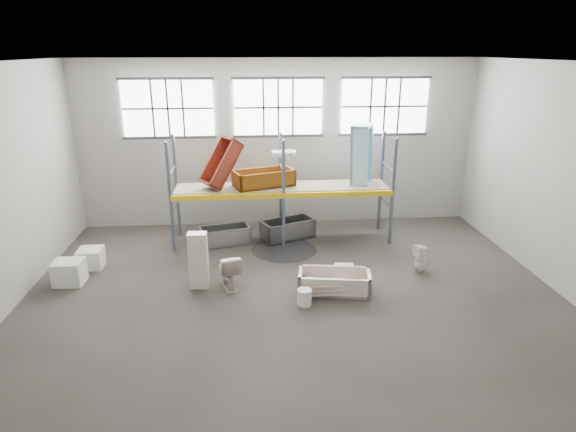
{
  "coord_description": "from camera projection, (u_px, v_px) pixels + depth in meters",
  "views": [
    {
      "loc": [
        -0.93,
        -9.51,
        5.24
      ],
      "look_at": [
        0.0,
        1.5,
        1.4
      ],
      "focal_mm": 30.1,
      "sensor_mm": 36.0,
      "label": 1
    }
  ],
  "objects": [
    {
      "name": "floor",
      "position": [
        294.0,
        299.0,
        10.76
      ],
      "size": [
        12.0,
        10.0,
        0.1
      ],
      "primitive_type": "cube",
      "color": "#4D4742",
      "rests_on": "ground"
    },
    {
      "name": "ceiling",
      "position": [
        295.0,
        59.0,
        9.08
      ],
      "size": [
        12.0,
        10.0,
        0.1
      ],
      "primitive_type": "cube",
      "color": "silver",
      "rests_on": "ground"
    },
    {
      "name": "wall_back",
      "position": [
        278.0,
        144.0,
        14.67
      ],
      "size": [
        12.0,
        0.1,
        5.0
      ],
      "primitive_type": "cube",
      "color": "#A19E95",
      "rests_on": "ground"
    },
    {
      "name": "wall_front",
      "position": [
        339.0,
        319.0,
        5.17
      ],
      "size": [
        12.0,
        0.1,
        5.0
      ],
      "primitive_type": "cube",
      "color": "beige",
      "rests_on": "ground"
    },
    {
      "name": "wall_right",
      "position": [
        573.0,
        183.0,
        10.4
      ],
      "size": [
        0.1,
        10.0,
        5.0
      ],
      "primitive_type": "cube",
      "color": "#A7A59B",
      "rests_on": "ground"
    },
    {
      "name": "window_left",
      "position": [
        168.0,
        108.0,
        13.95
      ],
      "size": [
        2.6,
        0.04,
        1.6
      ],
      "primitive_type": "cube",
      "color": "white",
      "rests_on": "wall_back"
    },
    {
      "name": "window_mid",
      "position": [
        278.0,
        107.0,
        14.21
      ],
      "size": [
        2.6,
        0.04,
        1.6
      ],
      "primitive_type": "cube",
      "color": "white",
      "rests_on": "wall_back"
    },
    {
      "name": "window_right",
      "position": [
        385.0,
        106.0,
        14.46
      ],
      "size": [
        2.6,
        0.04,
        1.6
      ],
      "primitive_type": "cube",
      "color": "white",
      "rests_on": "wall_back"
    },
    {
      "name": "rack_upright_la",
      "position": [
        171.0,
        198.0,
        12.74
      ],
      "size": [
        0.08,
        0.08,
        3.0
      ],
      "primitive_type": "cube",
      "color": "slate",
      "rests_on": "floor"
    },
    {
      "name": "rack_upright_lb",
      "position": [
        177.0,
        186.0,
        13.87
      ],
      "size": [
        0.08,
        0.08,
        3.0
      ],
      "primitive_type": "cube",
      "color": "slate",
      "rests_on": "floor"
    },
    {
      "name": "rack_upright_ma",
      "position": [
        284.0,
        195.0,
        12.98
      ],
      "size": [
        0.08,
        0.08,
        3.0
      ],
      "primitive_type": "cube",
      "color": "slate",
      "rests_on": "floor"
    },
    {
      "name": "rack_upright_mb",
      "position": [
        281.0,
        184.0,
        14.11
      ],
      "size": [
        0.08,
        0.08,
        3.0
      ],
      "primitive_type": "cube",
      "color": "slate",
      "rests_on": "floor"
    },
    {
      "name": "rack_upright_ra",
      "position": [
        393.0,
        193.0,
        13.22
      ],
      "size": [
        0.08,
        0.08,
        3.0
      ],
      "primitive_type": "cube",
      "color": "slate",
      "rests_on": "floor"
    },
    {
      "name": "rack_upright_rb",
      "position": [
        381.0,
        181.0,
        14.35
      ],
      "size": [
        0.08,
        0.08,
        3.0
      ],
      "primitive_type": "cube",
      "color": "slate",
      "rests_on": "floor"
    },
    {
      "name": "rack_beam_front",
      "position": [
        284.0,
        195.0,
        12.98
      ],
      "size": [
        6.0,
        0.1,
        0.14
      ],
      "primitive_type": "cube",
      "color": "yellow",
      "rests_on": "floor"
    },
    {
      "name": "rack_beam_back",
      "position": [
        281.0,
        184.0,
        14.11
      ],
      "size": [
        6.0,
        0.1,
        0.14
      ],
      "primitive_type": "cube",
      "color": "yellow",
      "rests_on": "floor"
    },
    {
      "name": "shelf_deck",
      "position": [
        282.0,
        187.0,
        13.52
      ],
      "size": [
        5.9,
        1.1,
        0.03
      ],
      "primitive_type": "cube",
      "color": "gray",
      "rests_on": "floor"
    },
    {
      "name": "wet_patch",
      "position": [
        284.0,
        250.0,
        13.28
      ],
      "size": [
        1.8,
        1.8,
        0.0
      ],
      "primitive_type": "cylinder",
      "color": "black",
      "rests_on": "floor"
    },
    {
      "name": "bathtub_beige",
      "position": [
        334.0,
        282.0,
        10.94
      ],
      "size": [
        1.72,
        1.01,
        0.48
      ],
      "primitive_type": null,
      "rotation": [
        0.0,
        0.0,
        -0.16
      ],
      "color": "beige",
      "rests_on": "floor"
    },
    {
      "name": "cistern_spare",
      "position": [
        344.0,
        273.0,
        11.29
      ],
      "size": [
        0.46,
        0.28,
        0.41
      ],
      "primitive_type": "cube",
      "rotation": [
        0.0,
        0.0,
        -0.17
      ],
      "color": "beige",
      "rests_on": "bathtub_beige"
    },
    {
      "name": "sink_in_tub",
      "position": [
        316.0,
        280.0,
        11.21
      ],
      "size": [
        0.62,
        0.62,
        0.17
      ],
      "primitive_type": "imported",
      "rotation": [
        0.0,
        0.0,
        0.35
      ],
      "color": "#C2AEA5",
      "rests_on": "bathtub_beige"
    },
    {
      "name": "toilet_beige",
      "position": [
        228.0,
        270.0,
        11.1
      ],
      "size": [
        0.66,
        0.91,
        0.83
      ],
      "primitive_type": "imported",
      "rotation": [
        0.0,
        0.0,
        3.4
      ],
      "color": "beige",
      "rests_on": "floor"
    },
    {
      "name": "cistern_tall",
      "position": [
        199.0,
        260.0,
        11.02
      ],
      "size": [
        0.45,
        0.3,
        1.33
      ],
      "primitive_type": "cube",
      "rotation": [
        0.0,
        0.0,
        -0.06
      ],
      "color": "beige",
      "rests_on": "floor"
    },
    {
      "name": "toilet_white",
      "position": [
        421.0,
        259.0,
        11.85
      ],
      "size": [
        0.41,
        0.4,
        0.72
      ],
      "primitive_type": "imported",
      "rotation": [
        0.0,
        0.0,
        -1.29
      ],
      "color": "white",
      "rests_on": "floor"
    },
    {
      "name": "steel_tub_left",
      "position": [
        225.0,
        235.0,
        13.61
      ],
      "size": [
        1.48,
        0.95,
        0.5
      ],
      "primitive_type": null,
      "rotation": [
        0.0,
        0.0,
        0.25
      ],
      "color": "#ADB0B4",
      "rests_on": "floor"
    },
    {
      "name": "steel_tub_right",
      "position": [
        288.0,
        229.0,
        14.04
      ],
      "size": [
        1.65,
        1.25,
        0.55
      ],
      "primitive_type": null,
      "rotation": [
        0.0,
        0.0,
        0.42
      ],
      "color": "#969A9C",
      "rests_on": "floor"
    },
    {
      "name": "rust_tub_flat",
      "position": [
        264.0,
        178.0,
        13.45
      ],
      "size": [
        1.81,
        1.26,
        0.46
      ],
      "primitive_type": null,
      "rotation": [
        0.0,
        0.0,
        0.33
      ],
      "color": "#91500C",
      "rests_on": "shelf_deck"
    },
    {
      "name": "rust_tub_tilted",
      "position": [
        221.0,
        163.0,
        13.13
      ],
      "size": [
        1.31,
        1.18,
        1.38
      ],
      "primitive_type": null,
      "rotation": [
        0.0,
        -0.96,
        0.59
      ],
      "color": "maroon",
      "rests_on": "shelf_deck"
    },
    {
      "name": "sink_on_shelf",
      "position": [
        284.0,
        170.0,
        13.17
      ],
      "size": [
        0.68,
        0.54,
        0.58
      ],
      "primitive_type": "imported",
      "rotation": [
        0.0,
        0.0,
        0.05
      ],
      "color": "silver",
      "rests_on": "rust_tub_flat"
    },
    {
      "name": "blue_tub_upright",
      "position": [
        362.0,
        155.0,
        13.61
      ],
      "size": [
        0.83,
        0.95,
        1.73
      ],
      "primitive_type": null,
      "rotation": [
        0.0,
        1.54,
        -0.43
      ],
      "color": "#91C1DD",
      "rests_on": "shelf_deck"
    },
    {
      "name": "bucket",
      "position": [
        304.0,
        297.0,
        10.37
      ],
      "size": [
        0.4,
        0.4,
        0.36
      ],
      "primitive_type": "cylinder",
      "rotation": [
        0.0,
        0.0,
        -0.34
      ],
      "color": "silver",
      "rests_on": "floor"
    },
    {
      "name": "carton_near",
      "position": [
        69.0,
        272.0,
        11.3
      ],
      "size": [
        0.68,
        0.59,
        0.57
      ],
      "primitive_type": "cube",
      "rotation": [
        0.0,
        0.0,
        -0.04
      ],
      "color": "silver",
      "rests_on": "floor"
    },
    {
      "name": "carton_far",
      "position": [
        91.0,
        258.0,
        12.16
      ],
      "size": [
        0.6,
        0.6,
        0.49
      ],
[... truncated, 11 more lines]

